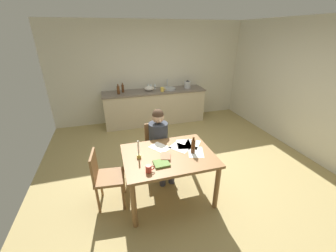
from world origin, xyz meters
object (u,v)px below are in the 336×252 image
object	(u,v)px
wine_bottle_on_table	(193,146)
wine_glass_near_sink	(155,85)
mixing_bowl	(149,88)
person_seated	(160,140)
bottle_oil	(118,90)
chair_at_table	(157,145)
teacup_on_counter	(162,89)
dining_table	(168,160)
bottle_vinegar	(123,88)
candlestick	(139,153)
stovetop_kettle	(187,84)
wine_glass_back_left	(148,85)
book_magazine	(166,157)
wine_glass_by_kettle	(151,85)
chair_side_empty	(105,176)
sink_unit	(169,88)
coffee_mug	(149,169)
book_cookery	(161,164)

from	to	relation	value
wine_bottle_on_table	wine_glass_near_sink	distance (m)	3.06
mixing_bowl	wine_glass_near_sink	size ratio (longest dim) A/B	1.63
person_seated	bottle_oil	world-z (taller)	person_seated
chair_at_table	teacup_on_counter	world-z (taller)	teacup_on_counter
dining_table	bottle_vinegar	world-z (taller)	bottle_vinegar
candlestick	wine_bottle_on_table	world-z (taller)	candlestick
person_seated	stovetop_kettle	size ratio (longest dim) A/B	5.43
stovetop_kettle	wine_glass_back_left	xyz separation A→B (m)	(-1.06, 0.15, 0.01)
wine_bottle_on_table	chair_at_table	bearing A→B (deg)	114.05
book_magazine	wine_glass_near_sink	bearing A→B (deg)	95.96
wine_glass_near_sink	wine_glass_by_kettle	xyz separation A→B (m)	(-0.11, 0.00, 0.00)
chair_side_empty	sink_unit	world-z (taller)	sink_unit
coffee_mug	wine_glass_near_sink	bearing A→B (deg)	75.44
dining_table	stovetop_kettle	distance (m)	3.19
person_seated	teacup_on_counter	size ratio (longest dim) A/B	9.17
chair_side_empty	bottle_vinegar	bearing A→B (deg)	78.92
coffee_mug	wine_glass_near_sink	xyz separation A→B (m)	(0.86, 3.31, 0.22)
dining_table	bottle_oil	bearing A→B (deg)	99.53
person_seated	wine_bottle_on_table	distance (m)	0.73
wine_glass_back_left	coffee_mug	bearing A→B (deg)	-101.60
sink_unit	candlestick	bearing A→B (deg)	-114.28
bottle_oil	wine_glass_near_sink	size ratio (longest dim) A/B	1.58
chair_side_empty	mixing_bowl	bearing A→B (deg)	66.30
person_seated	bottle_oil	bearing A→B (deg)	102.42
wine_glass_back_left	book_magazine	bearing A→B (deg)	-97.32
person_seated	wine_glass_by_kettle	bearing A→B (deg)	81.08
coffee_mug	teacup_on_counter	world-z (taller)	teacup_on_counter
stovetop_kettle	wine_glass_near_sink	world-z (taller)	stovetop_kettle
chair_at_table	candlestick	distance (m)	0.86
bottle_vinegar	sink_unit	bearing A→B (deg)	-2.56
candlestick	stovetop_kettle	world-z (taller)	stovetop_kettle
person_seated	mixing_bowl	size ratio (longest dim) A/B	4.75
wine_glass_by_kettle	dining_table	bearing A→B (deg)	-97.61
sink_unit	coffee_mug	bearing A→B (deg)	-110.84
wine_bottle_on_table	teacup_on_counter	distance (m)	2.77
wine_glass_near_sink	chair_side_empty	bearing A→B (deg)	-115.97
wine_bottle_on_table	bottle_oil	world-z (taller)	bottle_oil
candlestick	wine_glass_back_left	distance (m)	3.07
book_cookery	wine_glass_near_sink	world-z (taller)	wine_glass_near_sink
dining_table	bottle_oil	world-z (taller)	bottle_oil
wine_bottle_on_table	sink_unit	world-z (taller)	sink_unit
stovetop_kettle	chair_side_empty	bearing A→B (deg)	-129.77
bottle_oil	wine_glass_back_left	distance (m)	0.83
wine_bottle_on_table	bottle_oil	size ratio (longest dim) A/B	1.02
wine_bottle_on_table	mixing_bowl	size ratio (longest dim) A/B	0.99
chair_at_table	book_magazine	distance (m)	0.83
sink_unit	wine_glass_near_sink	world-z (taller)	sink_unit
candlestick	wine_glass_by_kettle	size ratio (longest dim) A/B	1.72
chair_at_table	sink_unit	bearing A→B (deg)	68.20
chair_side_empty	mixing_bowl	xyz separation A→B (m)	(1.23, 2.79, 0.47)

